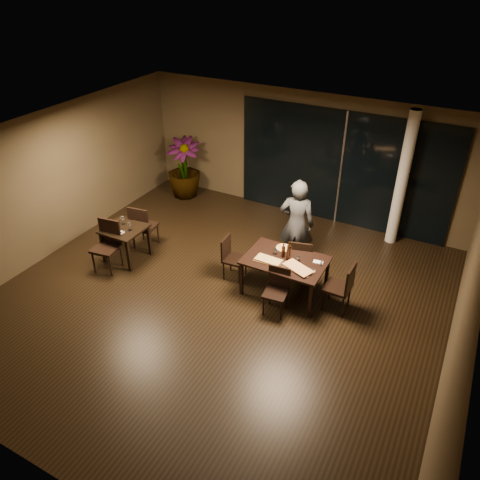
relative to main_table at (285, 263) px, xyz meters
name	(u,v)px	position (x,y,z in m)	size (l,w,h in m)	color
ground	(218,299)	(-1.00, -0.80, -0.68)	(8.00, 8.00, 0.00)	black
wall_back	(302,154)	(-1.00, 3.25, 0.82)	(8.00, 0.10, 3.00)	#483B26
wall_front	(25,402)	(-1.00, -4.85, 0.82)	(8.00, 0.10, 3.00)	#483B26
wall_left	(47,184)	(-5.05, -0.80, 0.82)	(0.10, 8.00, 3.00)	#483B26
wall_right	(469,302)	(3.05, -0.80, 0.82)	(0.10, 8.00, 3.00)	#483B26
ceiling	(213,147)	(-1.00, -0.80, 2.34)	(8.00, 8.00, 0.04)	white
window_panel	(341,169)	(0.00, 3.16, 0.67)	(5.00, 0.06, 2.70)	black
column	(402,180)	(1.40, 2.85, 0.82)	(0.24, 0.24, 3.00)	white
main_table	(285,263)	(0.00, 0.00, 0.00)	(1.50, 1.00, 0.75)	black
side_table	(125,233)	(-3.40, -0.50, -0.05)	(0.80, 0.80, 0.75)	black
chair_main_far	(301,258)	(0.11, 0.53, -0.17)	(0.51, 0.51, 0.91)	black
chair_main_near	(277,288)	(0.08, -0.54, -0.19)	(0.44, 0.44, 0.88)	black
chair_main_left	(231,255)	(-1.14, -0.02, -0.18)	(0.44, 0.44, 0.89)	black
chair_main_right	(343,285)	(1.12, 0.00, -0.13)	(0.47, 0.47, 0.98)	black
chair_side_far	(142,225)	(-3.35, 0.01, -0.10)	(0.54, 0.54, 1.03)	black
chair_side_near	(108,242)	(-3.51, -0.90, -0.08)	(0.55, 0.55, 1.06)	black
diner	(296,224)	(-0.19, 0.97, 0.29)	(0.65, 0.43, 1.92)	#2D2F32
potted_plant	(184,168)	(-4.00, 2.60, 0.11)	(0.85, 0.85, 1.57)	#24501A
pizza_board_left	(268,261)	(-0.26, -0.19, 0.08)	(0.52, 0.26, 0.01)	#4E3019
pizza_board_right	(298,269)	(0.32, -0.18, 0.08)	(0.55, 0.28, 0.01)	#432B15
oblong_pizza_left	(268,260)	(-0.26, -0.19, 0.10)	(0.46, 0.21, 0.02)	maroon
oblong_pizza_right	(298,268)	(0.32, -0.18, 0.10)	(0.53, 0.25, 0.02)	#6A0D09
round_pizza	(284,248)	(-0.18, 0.33, 0.08)	(0.28, 0.28, 0.01)	#AB3713
bottle_a	(283,250)	(-0.08, 0.07, 0.22)	(0.07, 0.07, 0.30)	black
bottle_b	(288,253)	(0.04, 0.01, 0.22)	(0.07, 0.07, 0.30)	black
bottle_c	(289,249)	(0.00, 0.13, 0.23)	(0.07, 0.07, 0.32)	black
tumbler_left	(275,252)	(-0.25, 0.09, 0.12)	(0.08, 0.08, 0.09)	white
tumbler_right	(298,259)	(0.21, 0.08, 0.12)	(0.07, 0.07, 0.08)	white
napkin_near	(310,271)	(0.53, -0.14, 0.08)	(0.18, 0.10, 0.01)	silver
napkin_far	(318,262)	(0.57, 0.19, 0.08)	(0.18, 0.10, 0.01)	white
wine_glass_a	(123,220)	(-3.52, -0.39, 0.17)	(0.08, 0.08, 0.18)	white
wine_glass_b	(129,226)	(-3.24, -0.51, 0.17)	(0.08, 0.08, 0.18)	white
side_napkin	(120,232)	(-3.36, -0.68, 0.08)	(0.18, 0.11, 0.01)	white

